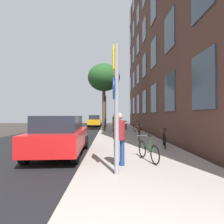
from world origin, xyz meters
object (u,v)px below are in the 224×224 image
Objects in this scene: tree_near at (104,78)px; car_1 at (95,121)px; pedestrian_1 at (114,121)px; pedestrian_0 at (119,135)px; bicycle_0 at (148,150)px; bicycle_1 at (164,140)px; bicycle_3 at (139,130)px; bicycle_2 at (139,134)px; sign_post at (116,99)px; bicycle_5 at (126,126)px; traffic_light at (105,106)px; car_0 at (60,135)px; bicycle_4 at (137,128)px.

tree_near is 1.50× the size of car_1.
pedestrian_1 is (1.00, -1.34, -4.31)m from tree_near.
bicycle_0 is at bearing 29.08° from pedestrian_0.
bicycle_1 is 0.95× the size of bicycle_3.
sign_post is at bearing -105.19° from bicycle_2.
bicycle_5 is 1.06× the size of pedestrian_0.
traffic_light is 15.34m from car_0.
bicycle_0 is 0.95× the size of bicycle_3.
car_1 is at bearing 104.47° from bicycle_2.
car_0 is at bearing -90.12° from car_1.
car_0 reaches higher than bicycle_4.
tree_near is 4.26× the size of bicycle_0.
bicycle_0 is 0.92× the size of bicycle_5.
bicycle_1 is at bearing -88.95° from bicycle_4.
bicycle_3 is at bearing 79.33° from bicycle_2.
car_1 is at bearing 95.79° from sign_post.
traffic_light is at bearing 106.33° from bicycle_3.
bicycle_4 reaches higher than bicycle_3.
tree_near reaches higher than bicycle_3.
bicycle_2 is 2.44m from bicycle_3.
traffic_light is at bearing 99.10° from pedestrian_1.
tree_near is at bearing 108.25° from bicycle_1.
pedestrian_0 reaches higher than car_0.
bicycle_3 is (0.45, 2.40, 0.01)m from bicycle_2.
car_0 is (-1.57, -15.14, -1.96)m from traffic_light.
bicycle_0 is (1.16, 1.37, -1.63)m from sign_post.
pedestrian_0 is at bearing 80.04° from sign_post.
pedestrian_1 is at bearing 104.59° from bicycle_1.
tree_near is 11.49m from car_0.
tree_near is at bearing -90.44° from traffic_light.
traffic_light is 7.82m from bicycle_4.
bicycle_2 is (1.68, 6.17, -1.60)m from sign_post.
sign_post is 2.42m from bicycle_0.
bicycle_1 is at bearing -84.90° from bicycle_5.
pedestrian_1 is 0.37× the size of car_1.
bicycle_3 is at bearing 53.83° from car_0.
car_0 is at bearing -105.52° from pedestrian_1.
bicycle_5 is 11.31m from car_0.
bicycle_5 is 12.66m from pedestrian_0.
car_0 is at bearing -118.56° from bicycle_4.
bicycle_4 is at bearing 84.98° from bicycle_3.
bicycle_2 is at bearing -75.53° from car_1.
sign_post is 2.07× the size of bicycle_3.
sign_post is at bearing -84.21° from car_1.
pedestrian_1 is 0.39× the size of car_0.
traffic_light reaches higher than pedestrian_0.
bicycle_4 is at bearing -36.47° from tree_near.
car_0 is at bearing 128.51° from sign_post.
bicycle_1 is 0.92× the size of bicycle_4.
bicycle_3 reaches higher than bicycle_1.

